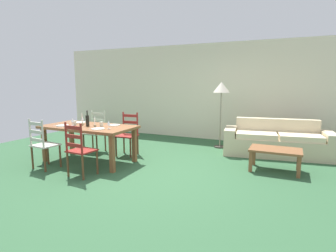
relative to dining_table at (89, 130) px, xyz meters
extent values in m
cube|color=#2D5635|center=(1.46, -0.01, -0.67)|extent=(9.60, 9.60, 0.02)
cube|color=beige|center=(1.46, 3.29, 0.69)|extent=(9.60, 0.16, 2.70)
cube|color=brown|center=(0.00, 0.00, 0.06)|extent=(1.90, 0.96, 0.05)
cube|color=brown|center=(-0.85, -0.38, -0.31)|extent=(0.08, 0.08, 0.70)
cube|color=brown|center=(0.85, -0.38, -0.31)|extent=(0.08, 0.08, 0.70)
cube|color=brown|center=(-0.85, 0.38, -0.31)|extent=(0.08, 0.08, 0.70)
cube|color=brown|center=(0.85, 0.38, -0.31)|extent=(0.08, 0.08, 0.70)
cube|color=beige|center=(-0.46, -0.69, -0.22)|extent=(0.45, 0.43, 0.03)
cylinder|color=brown|center=(-0.62, -0.50, -0.45)|extent=(0.04, 0.04, 0.43)
cylinder|color=brown|center=(-0.27, -0.53, -0.45)|extent=(0.04, 0.04, 0.43)
cylinder|color=brown|center=(-0.65, -0.84, -0.45)|extent=(0.04, 0.04, 0.43)
cylinder|color=brown|center=(-0.29, -0.87, -0.45)|extent=(0.04, 0.04, 0.43)
cylinder|color=beige|center=(-0.65, -0.84, 0.05)|extent=(0.04, 0.04, 0.50)
cylinder|color=beige|center=(-0.29, -0.87, 0.05)|extent=(0.04, 0.04, 0.50)
cube|color=beige|center=(-0.47, -0.86, -0.08)|extent=(0.38, 0.05, 0.06)
cube|color=beige|center=(-0.47, -0.86, 0.07)|extent=(0.38, 0.05, 0.06)
cube|color=beige|center=(-0.47, -0.86, 0.22)|extent=(0.38, 0.05, 0.06)
cube|color=maroon|center=(0.47, -0.72, -0.22)|extent=(0.45, 0.43, 0.03)
cylinder|color=brown|center=(0.30, -0.54, -0.45)|extent=(0.04, 0.04, 0.43)
cylinder|color=brown|center=(0.66, -0.57, -0.45)|extent=(0.04, 0.04, 0.43)
cylinder|color=brown|center=(0.28, -0.88, -0.45)|extent=(0.04, 0.04, 0.43)
cylinder|color=brown|center=(0.64, -0.90, -0.45)|extent=(0.04, 0.04, 0.43)
cylinder|color=maroon|center=(0.28, -0.88, 0.05)|extent=(0.04, 0.04, 0.50)
cylinder|color=maroon|center=(0.64, -0.90, 0.05)|extent=(0.04, 0.04, 0.50)
cube|color=maroon|center=(0.46, -0.89, -0.08)|extent=(0.38, 0.05, 0.06)
cube|color=maroon|center=(0.46, -0.89, 0.07)|extent=(0.38, 0.05, 0.06)
cube|color=maroon|center=(0.46, -0.89, 0.22)|extent=(0.38, 0.05, 0.06)
cube|color=beige|center=(-0.44, 0.68, -0.22)|extent=(0.45, 0.43, 0.03)
cylinder|color=brown|center=(-0.24, 0.52, -0.45)|extent=(0.04, 0.04, 0.43)
cylinder|color=brown|center=(-0.60, 0.50, -0.45)|extent=(0.04, 0.04, 0.43)
cylinder|color=brown|center=(-0.27, 0.86, -0.45)|extent=(0.04, 0.04, 0.43)
cylinder|color=brown|center=(-0.63, 0.84, -0.45)|extent=(0.04, 0.04, 0.43)
cylinder|color=beige|center=(-0.27, 0.86, 0.05)|extent=(0.04, 0.04, 0.50)
cylinder|color=beige|center=(-0.63, 0.84, 0.05)|extent=(0.04, 0.04, 0.50)
cube|color=beige|center=(-0.45, 0.85, -0.08)|extent=(0.38, 0.05, 0.06)
cube|color=beige|center=(-0.45, 0.85, 0.07)|extent=(0.38, 0.05, 0.06)
cube|color=beige|center=(-0.45, 0.85, 0.22)|extent=(0.38, 0.05, 0.06)
cube|color=maroon|center=(0.44, 0.72, -0.22)|extent=(0.44, 0.42, 0.03)
cylinder|color=brown|center=(0.63, 0.56, -0.45)|extent=(0.04, 0.04, 0.43)
cylinder|color=brown|center=(0.27, 0.54, -0.45)|extent=(0.04, 0.04, 0.43)
cylinder|color=brown|center=(0.61, 0.90, -0.45)|extent=(0.04, 0.04, 0.43)
cylinder|color=brown|center=(0.25, 0.88, -0.45)|extent=(0.04, 0.04, 0.43)
cylinder|color=maroon|center=(0.61, 0.90, 0.05)|extent=(0.04, 0.04, 0.50)
cylinder|color=maroon|center=(0.25, 0.88, 0.05)|extent=(0.04, 0.04, 0.50)
cube|color=maroon|center=(0.43, 0.89, -0.08)|extent=(0.38, 0.05, 0.06)
cube|color=maroon|center=(0.43, 0.89, 0.07)|extent=(0.38, 0.05, 0.06)
cube|color=maroon|center=(0.43, 0.89, 0.22)|extent=(0.38, 0.05, 0.06)
cylinder|color=white|center=(-0.45, -0.25, 0.10)|extent=(0.24, 0.24, 0.02)
cube|color=silver|center=(-0.60, -0.25, 0.09)|extent=(0.03, 0.17, 0.01)
cylinder|color=white|center=(0.45, -0.25, 0.10)|extent=(0.24, 0.24, 0.02)
cube|color=silver|center=(0.30, -0.25, 0.09)|extent=(0.02, 0.17, 0.01)
cylinder|color=white|center=(-0.45, 0.25, 0.10)|extent=(0.24, 0.24, 0.02)
cube|color=silver|center=(-0.60, 0.25, 0.09)|extent=(0.02, 0.17, 0.01)
cylinder|color=white|center=(0.45, 0.25, 0.10)|extent=(0.24, 0.24, 0.02)
cube|color=silver|center=(0.30, 0.25, 0.09)|extent=(0.03, 0.17, 0.01)
cylinder|color=black|center=(0.02, -0.05, 0.20)|extent=(0.07, 0.07, 0.22)
cylinder|color=black|center=(0.02, -0.05, 0.35)|extent=(0.02, 0.02, 0.08)
cylinder|color=black|center=(0.02, -0.05, 0.39)|extent=(0.03, 0.03, 0.02)
cylinder|color=white|center=(-0.31, -0.12, 0.09)|extent=(0.06, 0.06, 0.01)
cylinder|color=white|center=(-0.31, -0.12, 0.13)|extent=(0.01, 0.01, 0.07)
cone|color=white|center=(-0.31, -0.12, 0.21)|extent=(0.06, 0.06, 0.08)
cylinder|color=white|center=(0.61, -0.13, 0.09)|extent=(0.06, 0.06, 0.01)
cylinder|color=white|center=(0.61, -0.13, 0.13)|extent=(0.01, 0.01, 0.07)
cone|color=white|center=(0.61, -0.13, 0.21)|extent=(0.06, 0.06, 0.08)
cylinder|color=white|center=(-0.29, 0.15, 0.09)|extent=(0.06, 0.06, 0.01)
cylinder|color=white|center=(-0.29, 0.15, 0.13)|extent=(0.01, 0.01, 0.07)
cone|color=white|center=(-0.29, 0.15, 0.21)|extent=(0.06, 0.06, 0.08)
cylinder|color=beige|center=(0.27, 0.07, 0.13)|extent=(0.07, 0.07, 0.09)
cylinder|color=beige|center=(-0.31, -0.05, 0.13)|extent=(0.07, 0.07, 0.09)
cylinder|color=#998C66|center=(-0.18, 0.02, 0.11)|extent=(0.05, 0.05, 0.04)
cylinder|color=white|center=(-0.18, 0.02, 0.23)|extent=(0.02, 0.02, 0.21)
cylinder|color=#998C66|center=(0.20, -0.04, 0.11)|extent=(0.05, 0.05, 0.04)
cylinder|color=white|center=(0.20, -0.04, 0.20)|extent=(0.02, 0.02, 0.16)
cube|color=beige|center=(3.49, 2.10, -0.46)|extent=(1.90, 1.05, 0.40)
cube|color=beige|center=(3.45, 2.40, -0.26)|extent=(1.81, 0.46, 0.80)
cube|color=beige|center=(4.50, 2.25, -0.37)|extent=(0.35, 0.83, 0.58)
cube|color=beige|center=(2.48, 1.96, -0.37)|extent=(0.35, 0.83, 0.58)
cube|color=beige|center=(3.95, 2.12, -0.20)|extent=(0.94, 0.76, 0.12)
cube|color=beige|center=(3.06, 1.99, -0.20)|extent=(0.94, 0.76, 0.12)
cube|color=brown|center=(3.52, 0.95, -0.26)|extent=(0.90, 0.56, 0.04)
cube|color=brown|center=(3.12, 0.72, -0.47)|extent=(0.06, 0.06, 0.38)
cube|color=brown|center=(3.92, 0.72, -0.47)|extent=(0.06, 0.06, 0.38)
cube|color=brown|center=(3.12, 1.18, -0.47)|extent=(0.06, 0.06, 0.38)
cube|color=brown|center=(3.92, 1.18, -0.47)|extent=(0.06, 0.06, 0.38)
cylinder|color=#332D28|center=(2.14, 2.35, -0.65)|extent=(0.28, 0.28, 0.03)
cylinder|color=gray|center=(2.14, 2.35, 0.04)|extent=(0.03, 0.03, 1.35)
cone|color=beige|center=(2.14, 2.35, 0.85)|extent=(0.40, 0.40, 0.26)
camera|label=1|loc=(3.75, -4.25, 0.96)|focal=28.87mm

